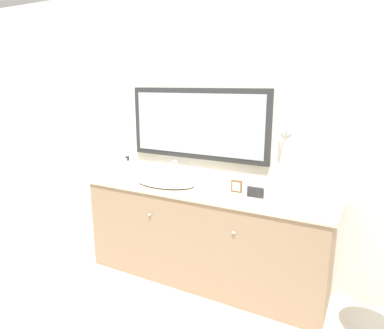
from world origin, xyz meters
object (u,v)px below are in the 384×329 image
soap_bottle (129,168)px  appliance_box (258,190)px  picture_frame (237,186)px  sink_basin (166,182)px

soap_bottle → appliance_box: 1.27m
soap_bottle → picture_frame: soap_bottle is taller
appliance_box → picture_frame: appliance_box is taller
picture_frame → sink_basin: bearing=-173.9°
sink_basin → appliance_box: size_ratio=3.02×
sink_basin → picture_frame: bearing=6.1°
appliance_box → picture_frame: size_ratio=1.81×
picture_frame → soap_bottle: bearing=-178.8°
soap_bottle → picture_frame: size_ratio=1.98×
sink_basin → picture_frame: sink_basin is taller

